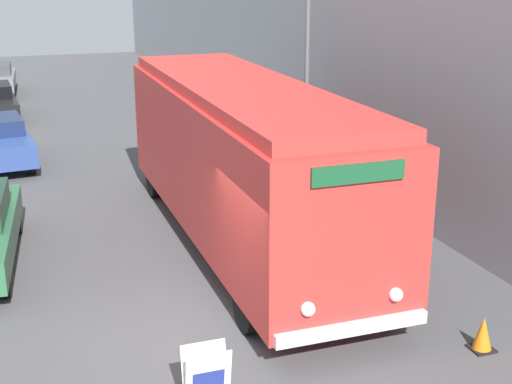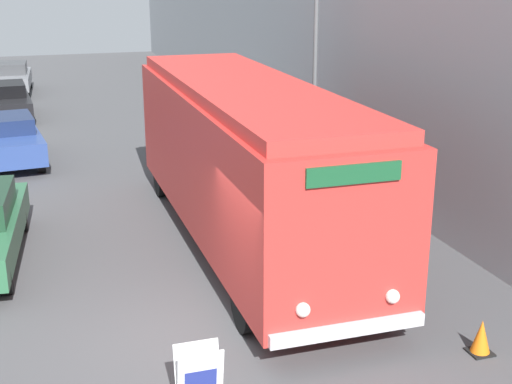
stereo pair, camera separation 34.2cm
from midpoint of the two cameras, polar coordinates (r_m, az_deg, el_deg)
ground_plane at (r=11.72m, az=-3.28°, el=-11.64°), size 80.00×80.00×0.00m
building_wall_right at (r=21.72m, az=5.76°, el=13.75°), size 0.30×60.00×8.54m
vintage_bus at (r=14.91m, az=-0.15°, el=2.91°), size 2.62×10.48×3.46m
sign_board at (r=9.85m, az=-3.55°, el=-14.74°), size 0.62×0.36×0.94m
streetlamp at (r=19.24m, az=5.39°, el=14.80°), size 0.36×0.36×7.55m
parked_car_mid at (r=22.58m, az=-19.00°, el=3.98°), size 2.31×4.20×1.45m
parked_car_far at (r=29.64m, az=-19.11°, el=6.96°), size 2.04×4.25×1.36m
parked_car_distant at (r=35.29m, az=-18.81°, el=8.66°), size 1.97×4.30×1.43m
traffic_cone at (r=11.76m, az=18.39°, el=-10.97°), size 0.36×0.36×0.56m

